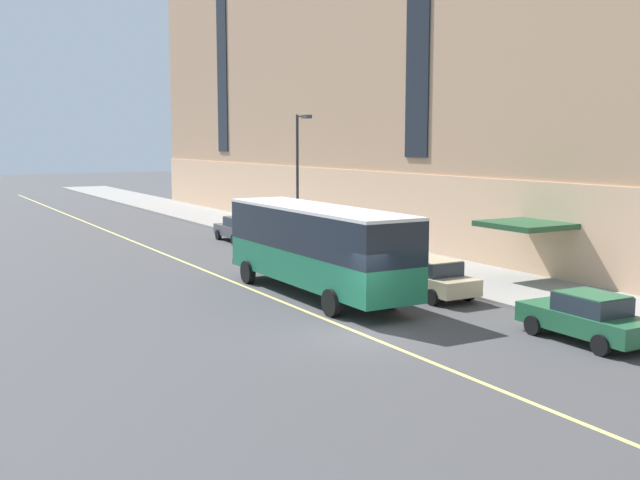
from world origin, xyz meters
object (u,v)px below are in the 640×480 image
parked_car_green_0 (587,317)px  parked_car_darkgray_3 (239,229)px  parked_car_champagne_1 (430,278)px  city_bus (316,245)px  street_lamp (299,167)px  fire_hydrant (249,229)px

parked_car_green_0 → parked_car_darkgray_3: size_ratio=0.98×
parked_car_green_0 → parked_car_champagne_1: 7.78m
parked_car_green_0 → parked_car_darkgray_3: (0.18, 26.98, 0.00)m
city_bus → street_lamp: bearing=64.5°
city_bus → parked_car_champagne_1: size_ratio=2.57×
parked_car_champagne_1 → street_lamp: size_ratio=0.58×
city_bus → parked_car_green_0: size_ratio=2.56×
street_lamp → fire_hydrant: 7.99m
parked_car_darkgray_3 → parked_car_champagne_1: bearing=-90.5°
parked_car_darkgray_3 → fire_hydrant: 2.54m
parked_car_green_0 → fire_hydrant: (1.75, 28.96, -0.29)m
parked_car_champagne_1 → street_lamp: 15.04m
parked_car_darkgray_3 → street_lamp: street_lamp is taller
city_bus → parked_car_darkgray_3: (4.03, 16.75, -1.32)m
parked_car_darkgray_3 → street_lamp: 6.43m
fire_hydrant → city_bus: bearing=-106.6°
parked_car_darkgray_3 → fire_hydrant: bearing=51.8°
parked_car_champagne_1 → street_lamp: street_lamp is taller
street_lamp → parked_car_green_0: bearing=-94.8°
city_bus → parked_car_darkgray_3: 17.28m
parked_car_darkgray_3 → street_lamp: bearing=-70.9°
parked_car_darkgray_3 → city_bus: bearing=-103.5°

